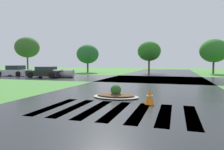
% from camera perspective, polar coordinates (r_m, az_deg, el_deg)
% --- Properties ---
extents(asphalt_roadway, '(10.49, 80.00, 0.01)m').
position_cam_1_polar(asphalt_roadway, '(12.34, 6.89, -5.04)').
color(asphalt_roadway, '#232628').
rests_on(asphalt_roadway, ground).
extents(asphalt_cross_road, '(90.00, 9.44, 0.01)m').
position_cam_1_polar(asphalt_cross_road, '(22.69, 11.61, -1.10)').
color(asphalt_cross_road, '#232628').
rests_on(asphalt_cross_road, ground).
extents(crosswalk_stripes, '(5.85, 3.41, 0.01)m').
position_cam_1_polar(crosswalk_stripes, '(8.06, 1.17, -9.71)').
color(crosswalk_stripes, white).
rests_on(crosswalk_stripes, ground).
extents(median_island, '(2.41, 1.64, 0.68)m').
position_cam_1_polar(median_island, '(10.85, 1.05, -5.43)').
color(median_island, '#9E9B93').
rests_on(median_island, ground).
extents(car_blue_compact, '(4.34, 2.33, 1.37)m').
position_cam_1_polar(car_blue_compact, '(30.33, -25.24, 0.99)').
color(car_blue_compact, '#B7B7BF').
rests_on(car_blue_compact, ground).
extents(car_white_sedan, '(4.11, 2.27, 1.28)m').
position_cam_1_polar(car_white_sedan, '(25.63, -17.76, 0.69)').
color(car_white_sedan, black).
rests_on(car_white_sedan, ground).
extents(drainage_pipe_stack, '(2.65, 1.41, 0.95)m').
position_cam_1_polar(drainage_pipe_stack, '(24.74, -13.31, 0.36)').
color(drainage_pipe_stack, '#9E9B93').
rests_on(drainage_pipe_stack, ground).
extents(traffic_cone, '(0.44, 0.44, 0.69)m').
position_cam_1_polar(traffic_cone, '(9.32, 10.25, -5.86)').
color(traffic_cone, orange).
rests_on(traffic_cone, ground).
extents(background_treeline, '(45.07, 6.76, 6.37)m').
position_cam_1_polar(background_treeline, '(34.64, 2.01, 6.72)').
color(background_treeline, '#4C3823').
rests_on(background_treeline, ground).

